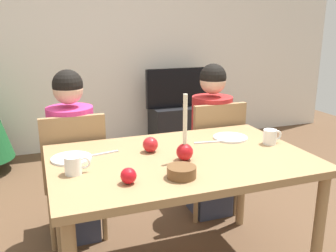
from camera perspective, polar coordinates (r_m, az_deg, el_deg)
The scene contains 18 objects.
back_wall at distance 4.41m, azimuth -11.05°, elevation 13.36°, with size 6.40×0.10×2.60m, color silver.
dining_table at distance 2.04m, azimuth 1.94°, elevation -6.92°, with size 1.40×0.90×0.75m.
chair_left at distance 2.54m, azimuth -14.29°, elevation -6.54°, with size 0.40×0.40×0.90m.
chair_right at distance 2.81m, azimuth 6.90°, elevation -3.99°, with size 0.40×0.40×0.90m.
person_left_child at distance 2.55m, azimuth -14.45°, elevation -5.08°, with size 0.30×0.30×1.17m.
person_right_child at distance 2.82m, azimuth 6.64°, elevation -2.68°, with size 0.30×0.30×1.17m.
tv_stand at distance 4.52m, azimuth 1.48°, elevation 0.05°, with size 0.64×0.40×0.48m, color black.
tv at distance 4.42m, azimuth 1.51°, elevation 5.94°, with size 0.79×0.05×0.46m.
candle_centerpiece at distance 1.94m, azimuth 2.70°, elevation -3.28°, with size 0.09×0.09×0.36m.
plate_left at distance 2.04m, azimuth -14.70°, elevation -4.85°, with size 0.21×0.21×0.01m, color silver.
plate_right at distance 2.35m, azimuth 9.60°, elevation -1.77°, with size 0.21×0.21×0.01m, color silver.
mug_left at distance 1.83m, azimuth -14.34°, elevation -5.87°, with size 0.12×0.08×0.09m.
mug_right at distance 2.29m, azimuth 15.53°, elevation -1.61°, with size 0.12×0.08×0.09m.
fork_left at distance 2.08m, azimuth -10.01°, elevation -4.22°, with size 0.18×0.01×0.01m, color silver.
fork_right at distance 2.25m, azimuth 6.29°, elevation -2.50°, with size 0.18×0.01×0.01m, color silver.
bowl_walnuts at distance 1.74m, azimuth 2.11°, elevation -7.11°, with size 0.14×0.14×0.05m, color brown.
apple_near_candle at distance 2.07m, azimuth -2.74°, elevation -2.88°, with size 0.09×0.09×0.09m, color red.
apple_by_left_plate at distance 1.68m, azimuth -6.13°, elevation -7.65°, with size 0.07×0.07×0.07m, color red.
Camera 1 is at (-0.71, -1.75, 1.45)m, focal length 39.44 mm.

